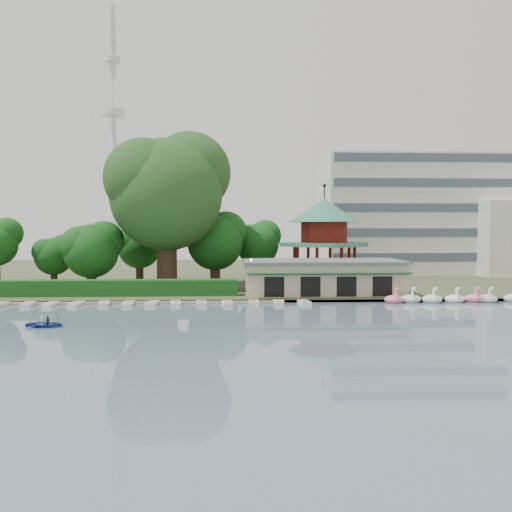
{
  "coord_description": "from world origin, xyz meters",
  "views": [
    {
      "loc": [
        -0.36,
        -36.17,
        7.88
      ],
      "look_at": [
        2.0,
        18.0,
        5.0
      ],
      "focal_mm": 35.0,
      "sensor_mm": 36.0,
      "label": 1
    }
  ],
  "objects": [
    {
      "name": "broadcast_tower",
      "position": [
        -42.0,
        140.0,
        33.98
      ],
      "size": [
        8.0,
        8.0,
        96.0
      ],
      "color": "silver",
      "rests_on": "ground"
    },
    {
      "name": "shore",
      "position": [
        0.0,
        52.0,
        0.2
      ],
      "size": [
        220.0,
        70.0,
        0.4
      ],
      "primitive_type": "cube",
      "color": "#424930",
      "rests_on": "ground"
    },
    {
      "name": "embankment",
      "position": [
        0.0,
        17.3,
        0.15
      ],
      "size": [
        220.0,
        0.6,
        0.3
      ],
      "primitive_type": "cube",
      "color": "gray",
      "rests_on": "ground"
    },
    {
      "name": "boathouse",
      "position": [
        10.0,
        21.97,
        2.37
      ],
      "size": [
        18.6,
        9.39,
        3.9
      ],
      "color": "#C0B393",
      "rests_on": "shore"
    },
    {
      "name": "big_tree",
      "position": [
        -8.81,
        28.23,
        13.31
      ],
      "size": [
        15.67,
        14.61,
        20.31
      ],
      "color": "#3A281C",
      "rests_on": "shore"
    },
    {
      "name": "lamp_post",
      "position": [
        1.5,
        19.0,
        3.34
      ],
      "size": [
        0.36,
        0.36,
        4.28
      ],
      "color": "black",
      "rests_on": "shore"
    },
    {
      "name": "moored_rowboats",
      "position": [
        -10.1,
        15.78,
        0.18
      ],
      "size": [
        35.24,
        2.75,
        0.36
      ],
      "color": "white",
      "rests_on": "ground"
    },
    {
      "name": "ground_plane",
      "position": [
        0.0,
        0.0,
        0.0
      ],
      "size": [
        220.0,
        220.0,
        0.0
      ],
      "primitive_type": "plane",
      "color": "slate",
      "rests_on": "ground"
    },
    {
      "name": "pavilion",
      "position": [
        12.0,
        32.0,
        7.48
      ],
      "size": [
        12.4,
        12.4,
        13.5
      ],
      "color": "#C0B393",
      "rests_on": "shore"
    },
    {
      "name": "small_trees",
      "position": [
        -11.14,
        31.47,
        6.02
      ],
      "size": [
        39.31,
        16.56,
        10.03
      ],
      "color": "#3A281C",
      "rests_on": "shore"
    },
    {
      "name": "rowboat_with_passengers",
      "position": [
        -15.71,
        4.54,
        0.44
      ],
      "size": [
        4.65,
        3.6,
        2.01
      ],
      "color": "#2C4BA6",
      "rests_on": "ground"
    },
    {
      "name": "office_building",
      "position": [
        32.67,
        49.0,
        9.73
      ],
      "size": [
        38.0,
        18.0,
        20.0
      ],
      "color": "silver",
      "rests_on": "shore"
    },
    {
      "name": "hedge",
      "position": [
        -15.0,
        20.5,
        1.3
      ],
      "size": [
        30.0,
        2.0,
        1.8
      ],
      "primitive_type": "cube",
      "color": "#164B17",
      "rests_on": "shore"
    },
    {
      "name": "dock",
      "position": [
        -12.0,
        17.2,
        0.12
      ],
      "size": [
        34.0,
        1.6,
        0.24
      ],
      "primitive_type": "cube",
      "color": "gray",
      "rests_on": "ground"
    },
    {
      "name": "swan_boats",
      "position": [
        23.31,
        16.57,
        0.4
      ],
      "size": [
        15.5,
        2.13,
        1.92
      ],
      "color": "pink",
      "rests_on": "ground"
    }
  ]
}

